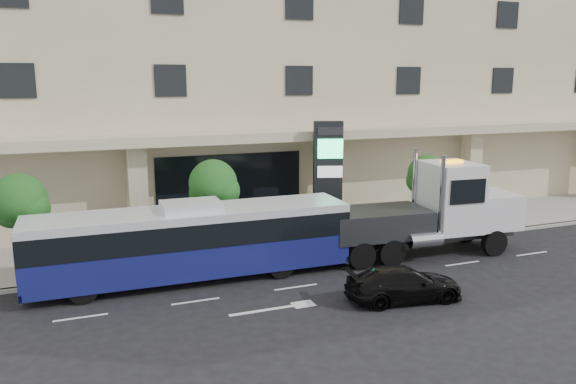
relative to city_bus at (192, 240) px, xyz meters
name	(u,v)px	position (x,y,z in m)	size (l,w,h in m)	color
ground	(282,275)	(3.58, -0.86, -1.66)	(120.00, 120.00, 0.00)	black
sidewalk	(247,242)	(3.58, 4.14, -1.58)	(120.00, 6.00, 0.15)	gray
curb	(267,259)	(3.58, 1.14, -1.58)	(120.00, 0.30, 0.15)	gray
convention_center	(197,49)	(3.58, 14.56, 8.32)	(60.00, 17.60, 20.00)	#BCAC8D
tree_left	(20,204)	(-6.39, 2.73, 1.45)	(2.27, 2.20, 4.22)	#422B19
tree_mid	(214,187)	(1.61, 2.73, 1.60)	(2.28, 2.20, 4.38)	#422B19
tree_right	(427,176)	(13.11, 2.73, 1.38)	(2.10, 2.00, 4.04)	#422B19
city_bus	(192,240)	(0.00, 0.00, 0.00)	(12.88, 2.88, 3.26)	black
tow_truck	(431,212)	(11.12, -0.54, 0.33)	(10.64, 3.30, 4.83)	#2D3033
black_sedan	(404,284)	(6.81, -5.02, -1.02)	(1.77, 4.36, 1.27)	black
signage_pylon	(328,178)	(7.83, 3.82, 1.47)	(1.55, 0.95, 5.86)	black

